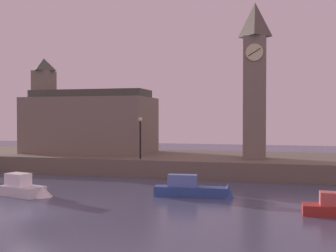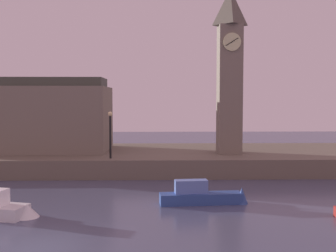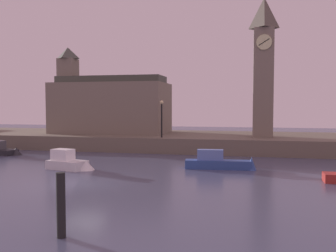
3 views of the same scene
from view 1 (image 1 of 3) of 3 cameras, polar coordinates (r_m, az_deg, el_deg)
name	(u,v)px [view 1 (image 1 of 3)]	position (r m, az deg, el deg)	size (l,w,h in m)	color
ground_plane	(30,214)	(23.75, -18.65, -11.43)	(120.00, 120.00, 0.00)	#474C66
far_embankment	(144,161)	(41.62, -3.34, -4.91)	(70.00, 12.00, 1.50)	#6B6051
clock_tower	(255,78)	(37.61, 11.95, 6.53)	(2.14, 2.20, 13.88)	slate
parliament_hall	(87,122)	(44.14, -11.11, 0.61)	(13.02, 6.94, 10.07)	slate
streetlamp	(140,133)	(36.46, -3.86, -0.95)	(0.36, 0.36, 3.67)	black
boat_ferry_white	(26,188)	(28.87, -19.05, -8.15)	(3.84, 2.15, 1.48)	silver
boat_tour_blue	(196,190)	(27.11, 3.96, -8.78)	(5.34, 1.41, 1.67)	#2D4C93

